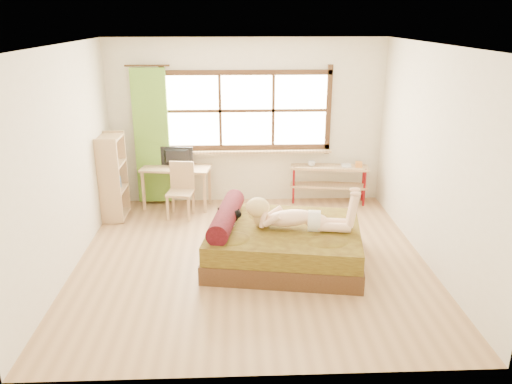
{
  "coord_description": "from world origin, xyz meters",
  "views": [
    {
      "loc": [
        -0.19,
        -5.87,
        3.02
      ],
      "look_at": [
        0.07,
        0.2,
        0.86
      ],
      "focal_mm": 35.0,
      "sensor_mm": 36.0,
      "label": 1
    }
  ],
  "objects_px": {
    "bookshelf": "(113,177)",
    "kitten": "(228,216)",
    "desk": "(176,172)",
    "chair": "(181,187)",
    "bed": "(281,242)",
    "pipe_shelf": "(330,176)",
    "woman": "(298,207)"
  },
  "relations": [
    {
      "from": "bed",
      "to": "pipe_shelf",
      "type": "bearing_deg",
      "value": 73.86
    },
    {
      "from": "desk",
      "to": "chair",
      "type": "bearing_deg",
      "value": -64.81
    },
    {
      "from": "kitten",
      "to": "bed",
      "type": "bearing_deg",
      "value": 1.53
    },
    {
      "from": "bed",
      "to": "pipe_shelf",
      "type": "relative_size",
      "value": 1.63
    },
    {
      "from": "kitten",
      "to": "bookshelf",
      "type": "height_order",
      "value": "bookshelf"
    },
    {
      "from": "desk",
      "to": "bookshelf",
      "type": "distance_m",
      "value": 1.01
    },
    {
      "from": "woman",
      "to": "pipe_shelf",
      "type": "height_order",
      "value": "woman"
    },
    {
      "from": "bed",
      "to": "desk",
      "type": "height_order",
      "value": "bed"
    },
    {
      "from": "bed",
      "to": "desk",
      "type": "relative_size",
      "value": 1.84
    },
    {
      "from": "bed",
      "to": "woman",
      "type": "height_order",
      "value": "woman"
    },
    {
      "from": "bed",
      "to": "woman",
      "type": "bearing_deg",
      "value": -6.99
    },
    {
      "from": "pipe_shelf",
      "to": "bookshelf",
      "type": "xyz_separation_m",
      "value": [
        -3.47,
        -0.55,
        0.2
      ]
    },
    {
      "from": "bookshelf",
      "to": "chair",
      "type": "bearing_deg",
      "value": 3.58
    },
    {
      "from": "bed",
      "to": "bookshelf",
      "type": "xyz_separation_m",
      "value": [
        -2.45,
        1.58,
        0.41
      ]
    },
    {
      "from": "desk",
      "to": "bookshelf",
      "type": "bearing_deg",
      "value": -146.32
    },
    {
      "from": "kitten",
      "to": "woman",
      "type": "bearing_deg",
      "value": -0.45
    },
    {
      "from": "woman",
      "to": "desk",
      "type": "relative_size",
      "value": 1.16
    },
    {
      "from": "pipe_shelf",
      "to": "bed",
      "type": "bearing_deg",
      "value": -107.19
    },
    {
      "from": "kitten",
      "to": "desk",
      "type": "height_order",
      "value": "kitten"
    },
    {
      "from": "bookshelf",
      "to": "kitten",
      "type": "bearing_deg",
      "value": -39.47
    },
    {
      "from": "bed",
      "to": "bookshelf",
      "type": "relative_size",
      "value": 1.62
    },
    {
      "from": "kitten",
      "to": "chair",
      "type": "height_order",
      "value": "chair"
    },
    {
      "from": "kitten",
      "to": "desk",
      "type": "relative_size",
      "value": 0.25
    },
    {
      "from": "chair",
      "to": "bookshelf",
      "type": "xyz_separation_m",
      "value": [
        -1.03,
        -0.06,
        0.19
      ]
    },
    {
      "from": "chair",
      "to": "bookshelf",
      "type": "relative_size",
      "value": 0.65
    },
    {
      "from": "woman",
      "to": "bookshelf",
      "type": "bearing_deg",
      "value": 157.7
    },
    {
      "from": "bed",
      "to": "pipe_shelf",
      "type": "xyz_separation_m",
      "value": [
        1.01,
        2.12,
        0.21
      ]
    },
    {
      "from": "bed",
      "to": "bookshelf",
      "type": "bearing_deg",
      "value": 156.64
    },
    {
      "from": "kitten",
      "to": "bookshelf",
      "type": "relative_size",
      "value": 0.22
    },
    {
      "from": "desk",
      "to": "pipe_shelf",
      "type": "bearing_deg",
      "value": 11.13
    },
    {
      "from": "chair",
      "to": "bed",
      "type": "bearing_deg",
      "value": -40.37
    },
    {
      "from": "pipe_shelf",
      "to": "bookshelf",
      "type": "distance_m",
      "value": 3.52
    }
  ]
}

